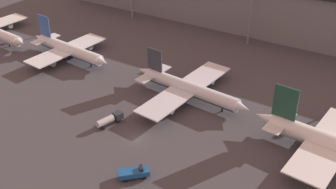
{
  "coord_description": "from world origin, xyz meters",
  "views": [
    {
      "loc": [
        52.04,
        -68.36,
        64.0
      ],
      "look_at": [
        0.29,
        14.41,
        6.0
      ],
      "focal_mm": 45.0,
      "sensor_mm": 36.0,
      "label": 1
    }
  ],
  "objects_px": {
    "service_vehicle_1": "(134,173)",
    "airplane_2": "(189,89)",
    "airplane_1": "(69,50)",
    "airplane_3": "(333,144)",
    "service_vehicle_2": "(109,120)"
  },
  "relations": [
    {
      "from": "airplane_2",
      "to": "service_vehicle_1",
      "type": "relative_size",
      "value": 5.79
    },
    {
      "from": "service_vehicle_1",
      "to": "airplane_1",
      "type": "bearing_deg",
      "value": 101.4
    },
    {
      "from": "airplane_2",
      "to": "airplane_1",
      "type": "bearing_deg",
      "value": -176.52
    },
    {
      "from": "airplane_1",
      "to": "airplane_3",
      "type": "relative_size",
      "value": 0.91
    },
    {
      "from": "airplane_1",
      "to": "airplane_2",
      "type": "xyz_separation_m",
      "value": [
        48.34,
        -1.44,
        -0.07
      ]
    },
    {
      "from": "airplane_2",
      "to": "service_vehicle_1",
      "type": "distance_m",
      "value": 36.67
    },
    {
      "from": "airplane_1",
      "to": "service_vehicle_2",
      "type": "relative_size",
      "value": 4.61
    },
    {
      "from": "airplane_1",
      "to": "service_vehicle_2",
      "type": "distance_m",
      "value": 44.3
    },
    {
      "from": "airplane_2",
      "to": "service_vehicle_1",
      "type": "xyz_separation_m",
      "value": [
        6.52,
        -36.03,
        -2.04
      ]
    },
    {
      "from": "airplane_1",
      "to": "airplane_2",
      "type": "distance_m",
      "value": 48.36
    },
    {
      "from": "airplane_1",
      "to": "service_vehicle_1",
      "type": "xyz_separation_m",
      "value": [
        54.86,
        -37.47,
        -2.11
      ]
    },
    {
      "from": "service_vehicle_1",
      "to": "service_vehicle_2",
      "type": "distance_m",
      "value": 22.21
    },
    {
      "from": "service_vehicle_1",
      "to": "airplane_2",
      "type": "bearing_deg",
      "value": 56.0
    },
    {
      "from": "service_vehicle_1",
      "to": "service_vehicle_2",
      "type": "bearing_deg",
      "value": 98.77
    },
    {
      "from": "airplane_3",
      "to": "service_vehicle_2",
      "type": "bearing_deg",
      "value": -157.08
    }
  ]
}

